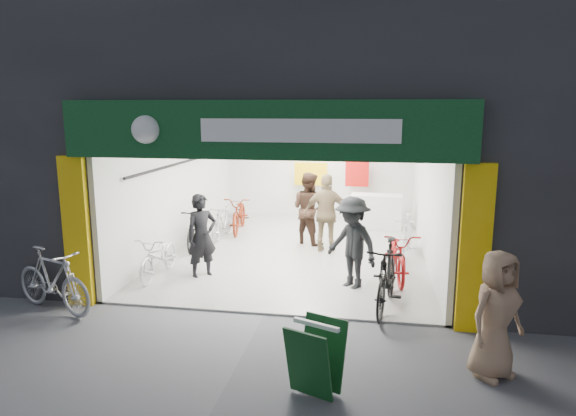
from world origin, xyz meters
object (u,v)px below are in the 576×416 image
(bike_right_front, at_px, (387,276))
(parked_bike, at_px, (53,280))
(pedestrian_near, at_px, (496,315))
(sandwich_board, at_px, (316,356))
(bike_left_front, at_px, (159,256))

(bike_right_front, relative_size, parked_bike, 1.07)
(pedestrian_near, xyz_separation_m, sandwich_board, (-2.18, -0.81, -0.35))
(parked_bike, height_order, sandwich_board, parked_bike)
(parked_bike, bearing_deg, bike_left_front, -6.30)
(bike_left_front, height_order, sandwich_board, sandwich_board)
(parked_bike, xyz_separation_m, pedestrian_near, (6.82, -0.98, 0.28))
(bike_right_front, bearing_deg, bike_left_front, 177.08)
(bike_left_front, xyz_separation_m, bike_right_front, (4.49, -0.95, 0.15))
(parked_bike, relative_size, pedestrian_near, 1.11)
(bike_left_front, relative_size, bike_right_front, 0.85)
(bike_right_front, xyz_separation_m, parked_bike, (-5.51, -1.03, -0.04))
(pedestrian_near, bearing_deg, sandwich_board, 162.37)
(bike_right_front, bearing_deg, pedestrian_near, -47.93)
(parked_bike, distance_m, pedestrian_near, 6.90)
(sandwich_board, bearing_deg, pedestrian_near, 42.97)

